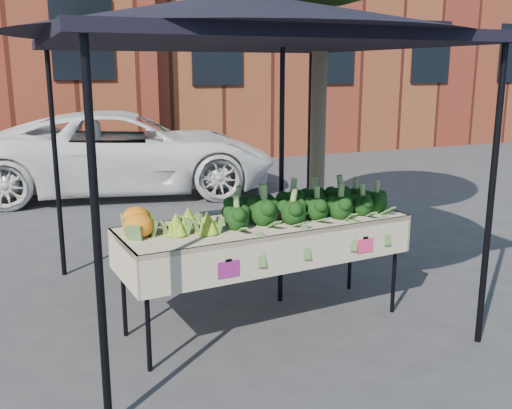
% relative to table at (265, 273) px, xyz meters
% --- Properties ---
extents(ground, '(90.00, 90.00, 0.00)m').
position_rel_table_xyz_m(ground, '(0.11, 0.15, -0.45)').
color(ground, '#333336').
extents(table, '(2.46, 1.00, 0.90)m').
position_rel_table_xyz_m(table, '(0.00, 0.00, 0.00)').
color(table, '#BFB59A').
rests_on(table, ground).
extents(canopy, '(3.16, 3.16, 2.74)m').
position_rel_table_xyz_m(canopy, '(-0.02, 0.48, 0.92)').
color(canopy, black).
rests_on(canopy, ground).
extents(broccoli_heap, '(1.56, 0.59, 0.28)m').
position_rel_table_xyz_m(broccoli_heap, '(0.36, 0.03, 0.59)').
color(broccoli_heap, black).
rests_on(broccoli_heap, table).
extents(romanesco_cluster, '(0.45, 0.49, 0.22)m').
position_rel_table_xyz_m(romanesco_cluster, '(-0.67, -0.01, 0.56)').
color(romanesco_cluster, '#91AC2B').
rests_on(romanesco_cluster, table).
extents(cauliflower_pair, '(0.25, 0.45, 0.20)m').
position_rel_table_xyz_m(cauliflower_pair, '(-1.04, 0.07, 0.55)').
color(cauliflower_pair, orange).
rests_on(cauliflower_pair, table).
extents(vehicle, '(1.86, 2.59, 5.11)m').
position_rel_table_xyz_m(vehicle, '(-0.03, 5.88, 2.11)').
color(vehicle, white).
rests_on(vehicle, ground).
extents(street_tree, '(2.44, 2.44, 4.82)m').
position_rel_table_xyz_m(street_tree, '(1.17, 1.26, 1.96)').
color(street_tree, '#1E4C14').
rests_on(street_tree, ground).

